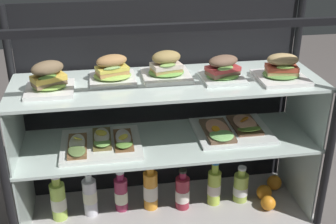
{
  "coord_description": "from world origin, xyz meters",
  "views": [
    {
      "loc": [
        -0.28,
        -1.65,
        1.34
      ],
      "look_at": [
        0.0,
        0.0,
        0.55
      ],
      "focal_mm": 46.35,
      "sensor_mm": 36.0,
      "label": 1
    }
  ],
  "objects_px": {
    "plated_roll_sandwich_mid_right": "(223,70)",
    "juice_bottle_tucked_behind": "(182,192)",
    "plated_roll_sandwich_center": "(112,71)",
    "orange_fruit_rolled_forward": "(274,183)",
    "plated_roll_sandwich_near_right_corner": "(166,68)",
    "juice_bottle_front_second": "(58,200)",
    "juice_bottle_front_fourth": "(121,194)",
    "orange_fruit_beside_bottles": "(264,192)",
    "plated_roll_sandwich_far_left": "(49,80)",
    "open_sandwich_tray_right_of_center": "(232,129)",
    "orange_fruit_near_left_post": "(268,203)",
    "juice_bottle_back_center": "(90,196)",
    "juice_bottle_front_middle": "(151,189)",
    "juice_bottle_back_right": "(214,186)",
    "plated_roll_sandwich_near_left_corner": "(281,71)",
    "juice_bottle_front_right_end": "(241,187)",
    "open_sandwich_tray_center": "(101,143)"
  },
  "relations": [
    {
      "from": "juice_bottle_back_center",
      "to": "juice_bottle_back_right",
      "type": "xyz_separation_m",
      "value": [
        0.59,
        -0.01,
        -0.0
      ]
    },
    {
      "from": "juice_bottle_front_fourth",
      "to": "orange_fruit_near_left_post",
      "type": "relative_size",
      "value": 3.0
    },
    {
      "from": "juice_bottle_front_second",
      "to": "juice_bottle_front_middle",
      "type": "bearing_deg",
      "value": 1.28
    },
    {
      "from": "open_sandwich_tray_right_of_center",
      "to": "plated_roll_sandwich_near_right_corner",
      "type": "bearing_deg",
      "value": 176.58
    },
    {
      "from": "plated_roll_sandwich_near_right_corner",
      "to": "orange_fruit_rolled_forward",
      "type": "distance_m",
      "value": 0.86
    },
    {
      "from": "plated_roll_sandwich_near_right_corner",
      "to": "juice_bottle_front_fourth",
      "type": "distance_m",
      "value": 0.65
    },
    {
      "from": "juice_bottle_front_fourth",
      "to": "orange_fruit_rolled_forward",
      "type": "relative_size",
      "value": 2.85
    },
    {
      "from": "juice_bottle_front_second",
      "to": "juice_bottle_tucked_behind",
      "type": "xyz_separation_m",
      "value": [
        0.57,
        -0.01,
        -0.01
      ]
    },
    {
      "from": "plated_roll_sandwich_far_left",
      "to": "plated_roll_sandwich_near_left_corner",
      "type": "relative_size",
      "value": 0.91
    },
    {
      "from": "plated_roll_sandwich_mid_right",
      "to": "juice_bottle_back_right",
      "type": "bearing_deg",
      "value": 89.58
    },
    {
      "from": "plated_roll_sandwich_center",
      "to": "juice_bottle_back_center",
      "type": "height_order",
      "value": "plated_roll_sandwich_center"
    },
    {
      "from": "juice_bottle_front_second",
      "to": "orange_fruit_beside_bottles",
      "type": "xyz_separation_m",
      "value": [
        0.98,
        -0.02,
        -0.06
      ]
    },
    {
      "from": "juice_bottle_front_second",
      "to": "juice_bottle_front_fourth",
      "type": "bearing_deg",
      "value": 3.72
    },
    {
      "from": "open_sandwich_tray_right_of_center",
      "to": "plated_roll_sandwich_near_left_corner",
      "type": "bearing_deg",
      "value": -26.04
    },
    {
      "from": "juice_bottle_back_right",
      "to": "plated_roll_sandwich_near_right_corner",
      "type": "bearing_deg",
      "value": 173.45
    },
    {
      "from": "plated_roll_sandwich_center",
      "to": "juice_bottle_tucked_behind",
      "type": "height_order",
      "value": "plated_roll_sandwich_center"
    },
    {
      "from": "plated_roll_sandwich_near_left_corner",
      "to": "orange_fruit_rolled_forward",
      "type": "xyz_separation_m",
      "value": [
        0.09,
        0.13,
        -0.65
      ]
    },
    {
      "from": "open_sandwich_tray_right_of_center",
      "to": "orange_fruit_beside_bottles",
      "type": "bearing_deg",
      "value": -6.02
    },
    {
      "from": "plated_roll_sandwich_far_left",
      "to": "plated_roll_sandwich_near_right_corner",
      "type": "distance_m",
      "value": 0.48
    },
    {
      "from": "open_sandwich_tray_center",
      "to": "juice_bottle_front_second",
      "type": "height_order",
      "value": "open_sandwich_tray_center"
    },
    {
      "from": "plated_roll_sandwich_mid_right",
      "to": "open_sandwich_tray_right_of_center",
      "type": "xyz_separation_m",
      "value": [
        0.07,
        0.04,
        -0.3
      ]
    },
    {
      "from": "juice_bottle_back_center",
      "to": "orange_fruit_near_left_post",
      "type": "xyz_separation_m",
      "value": [
        0.83,
        -0.11,
        -0.06
      ]
    },
    {
      "from": "juice_bottle_back_center",
      "to": "plated_roll_sandwich_mid_right",
      "type": "bearing_deg",
      "value": -4.67
    },
    {
      "from": "open_sandwich_tray_right_of_center",
      "to": "juice_bottle_back_center",
      "type": "relative_size",
      "value": 1.44
    },
    {
      "from": "orange_fruit_rolled_forward",
      "to": "plated_roll_sandwich_center",
      "type": "bearing_deg",
      "value": -177.85
    },
    {
      "from": "juice_bottle_back_right",
      "to": "open_sandwich_tray_right_of_center",
      "type": "bearing_deg",
      "value": 6.66
    },
    {
      "from": "plated_roll_sandwich_far_left",
      "to": "juice_bottle_front_right_end",
      "type": "distance_m",
      "value": 1.04
    },
    {
      "from": "plated_roll_sandwich_center",
      "to": "open_sandwich_tray_center",
      "type": "xyz_separation_m",
      "value": [
        -0.07,
        -0.06,
        -0.3
      ]
    },
    {
      "from": "plated_roll_sandwich_center",
      "to": "orange_fruit_near_left_post",
      "type": "relative_size",
      "value": 2.63
    },
    {
      "from": "plated_roll_sandwich_near_left_corner",
      "to": "open_sandwich_tray_center",
      "type": "height_order",
      "value": "plated_roll_sandwich_near_left_corner"
    },
    {
      "from": "plated_roll_sandwich_mid_right",
      "to": "juice_bottle_tucked_behind",
      "type": "relative_size",
      "value": 0.82
    },
    {
      "from": "plated_roll_sandwich_near_left_corner",
      "to": "juice_bottle_front_fourth",
      "type": "height_order",
      "value": "plated_roll_sandwich_near_left_corner"
    },
    {
      "from": "juice_bottle_front_fourth",
      "to": "orange_fruit_beside_bottles",
      "type": "xyz_separation_m",
      "value": [
        0.7,
        -0.04,
        -0.05
      ]
    },
    {
      "from": "juice_bottle_tucked_behind",
      "to": "plated_roll_sandwich_far_left",
      "type": "bearing_deg",
      "value": -175.88
    },
    {
      "from": "plated_roll_sandwich_near_right_corner",
      "to": "juice_bottle_back_center",
      "type": "relative_size",
      "value": 0.84
    },
    {
      "from": "plated_roll_sandwich_far_left",
      "to": "juice_bottle_front_middle",
      "type": "height_order",
      "value": "plated_roll_sandwich_far_left"
    },
    {
      "from": "plated_roll_sandwich_center",
      "to": "juice_bottle_front_second",
      "type": "bearing_deg",
      "value": -175.13
    },
    {
      "from": "plated_roll_sandwich_center",
      "to": "open_sandwich_tray_right_of_center",
      "type": "distance_m",
      "value": 0.6
    },
    {
      "from": "juice_bottle_front_fourth",
      "to": "orange_fruit_beside_bottles",
      "type": "bearing_deg",
      "value": -2.95
    },
    {
      "from": "plated_roll_sandwich_near_right_corner",
      "to": "juice_bottle_front_second",
      "type": "height_order",
      "value": "plated_roll_sandwich_near_right_corner"
    },
    {
      "from": "plated_roll_sandwich_center",
      "to": "orange_fruit_rolled_forward",
      "type": "xyz_separation_m",
      "value": [
        0.78,
        0.03,
        -0.66
      ]
    },
    {
      "from": "plated_roll_sandwich_center",
      "to": "juice_bottle_front_right_end",
      "type": "height_order",
      "value": "plated_roll_sandwich_center"
    },
    {
      "from": "plated_roll_sandwich_near_left_corner",
      "to": "juice_bottle_tucked_behind",
      "type": "height_order",
      "value": "plated_roll_sandwich_near_left_corner"
    },
    {
      "from": "plated_roll_sandwich_center",
      "to": "juice_bottle_front_right_end",
      "type": "bearing_deg",
      "value": -2.81
    },
    {
      "from": "plated_roll_sandwich_near_right_corner",
      "to": "juice_bottle_front_middle",
      "type": "relative_size",
      "value": 0.82
    },
    {
      "from": "plated_roll_sandwich_center",
      "to": "juice_bottle_front_right_end",
      "type": "xyz_separation_m",
      "value": [
        0.59,
        -0.03,
        -0.62
      ]
    },
    {
      "from": "juice_bottle_front_second",
      "to": "orange_fruit_rolled_forward",
      "type": "distance_m",
      "value": 1.06
    },
    {
      "from": "plated_roll_sandwich_far_left",
      "to": "juice_bottle_back_right",
      "type": "relative_size",
      "value": 0.79
    },
    {
      "from": "juice_bottle_tucked_behind",
      "to": "orange_fruit_near_left_post",
      "type": "relative_size",
      "value": 2.94
    },
    {
      "from": "plated_roll_sandwich_far_left",
      "to": "orange_fruit_near_left_post",
      "type": "distance_m",
      "value": 1.15
    }
  ]
}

